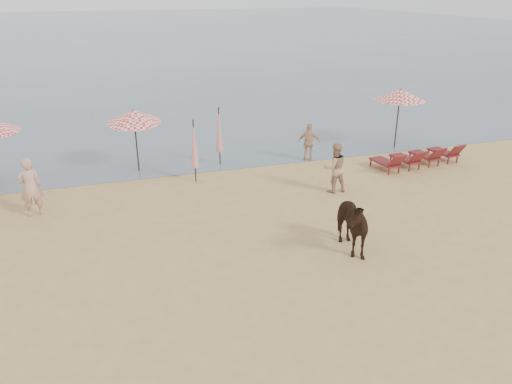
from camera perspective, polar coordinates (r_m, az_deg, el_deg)
ground at (r=11.19m, az=8.09°, el=-14.71°), size 120.00×120.00×0.00m
sea at (r=88.28m, az=-15.73°, el=17.39°), size 160.00×140.00×0.06m
lounger_cluster_right at (r=21.03m, az=18.09°, el=3.87°), size 3.76×1.97×0.57m
umbrella_open_left_b at (r=19.47m, az=-13.78°, el=8.41°), size 1.99×2.03×2.53m
umbrella_open_right at (r=22.73m, az=16.14°, el=10.63°), size 2.17×2.17×2.64m
umbrella_closed_left at (r=19.88m, az=-4.23°, el=7.10°), size 0.29×0.29×2.37m
umbrella_closed_right at (r=18.18m, az=-7.09°, el=5.46°), size 0.29×0.29×2.35m
cow at (r=13.68m, az=10.41°, el=-3.50°), size 0.95×1.96×1.63m
beachgoer_left at (r=16.97m, az=-24.40°, el=0.51°), size 0.76×0.57×1.90m
beachgoer_right_a at (r=17.53m, az=8.99°, el=2.77°), size 0.87×0.69×1.77m
beachgoer_right_b at (r=20.60m, az=6.08°, el=5.66°), size 1.01×0.73×1.59m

